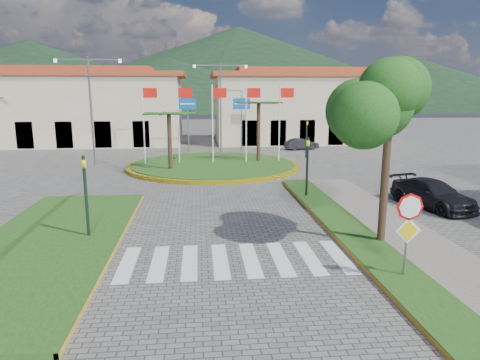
{
  "coord_description": "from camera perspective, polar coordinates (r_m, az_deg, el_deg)",
  "views": [
    {
      "loc": [
        -1.03,
        -9.24,
        5.43
      ],
      "look_at": [
        0.64,
        8.0,
        1.88
      ],
      "focal_mm": 32.0,
      "sensor_mm": 36.0,
      "label": 1
    }
  ],
  "objects": [
    {
      "name": "direction_sign_west",
      "position": [
        40.26,
        -6.98,
        8.81
      ],
      "size": [
        1.6,
        0.14,
        5.2
      ],
      "color": "slate",
      "rests_on": "ground"
    },
    {
      "name": "traffic_light_far",
      "position": [
        36.54,
        8.86,
        5.98
      ],
      "size": [
        0.18,
        0.15,
        3.2
      ],
      "color": "black",
      "rests_on": "ground"
    },
    {
      "name": "verge_right",
      "position": [
        13.74,
        20.57,
        -12.06
      ],
      "size": [
        1.6,
        28.0,
        0.18
      ],
      "primitive_type": "cube",
      "color": "#194714",
      "rests_on": "ground"
    },
    {
      "name": "ground",
      "position": [
        10.77,
        0.76,
        -18.71
      ],
      "size": [
        160.0,
        160.0,
        0.0
      ],
      "primitive_type": "plane",
      "color": "#585653",
      "rests_on": "ground"
    },
    {
      "name": "car_dark_b",
      "position": [
        41.84,
        8.22,
        4.77
      ],
      "size": [
        3.47,
        1.89,
        1.09
      ],
      "primitive_type": "imported",
      "rotation": [
        0.0,
        0.0,
        1.81
      ],
      "color": "black",
      "rests_on": "ground"
    },
    {
      "name": "car_side_right",
      "position": [
        22.47,
        24.28,
        -1.72
      ],
      "size": [
        2.96,
        4.85,
        1.31
      ],
      "primitive_type": "imported",
      "rotation": [
        0.0,
        0.0,
        0.26
      ],
      "color": "black",
      "rests_on": "ground"
    },
    {
      "name": "hill_near_back",
      "position": [
        139.55,
        -9.43,
        12.5
      ],
      "size": [
        110.0,
        110.0,
        16.0
      ],
      "primitive_type": "cone",
      "color": "black",
      "rests_on": "ground"
    },
    {
      "name": "hill_far_west",
      "position": [
        158.8,
        -26.04,
        12.47
      ],
      "size": [
        140.0,
        140.0,
        22.0
      ],
      "primitive_type": "cone",
      "color": "black",
      "rests_on": "ground"
    },
    {
      "name": "direction_sign_east",
      "position": [
        40.45,
        0.2,
        8.9
      ],
      "size": [
        1.6,
        0.14,
        5.2
      ],
      "color": "slate",
      "rests_on": "ground"
    },
    {
      "name": "sidewalk_right",
      "position": [
        14.3,
        24.98,
        -11.55
      ],
      "size": [
        4.0,
        28.0,
        0.15
      ],
      "primitive_type": "cube",
      "color": "gray",
      "rests_on": "ground"
    },
    {
      "name": "median_left",
      "position": [
        17.05,
        -24.15,
        -7.72
      ],
      "size": [
        5.0,
        14.0,
        0.18
      ],
      "primitive_type": "cube",
      "color": "#194714",
      "rests_on": "ground"
    },
    {
      "name": "street_lamp_centre",
      "position": [
        39.3,
        -2.6,
        10.22
      ],
      "size": [
        4.8,
        0.16,
        8.0
      ],
      "color": "slate",
      "rests_on": "ground"
    },
    {
      "name": "hill_far_mid",
      "position": [
        170.26,
        -0.11,
        14.82
      ],
      "size": [
        180.0,
        180.0,
        30.0
      ],
      "primitive_type": "cone",
      "color": "black",
      "rests_on": "ground"
    },
    {
      "name": "building_right",
      "position": [
        48.53,
        7.73,
        9.69
      ],
      "size": [
        19.08,
        9.54,
        8.05
      ],
      "color": "#C3B194",
      "rests_on": "ground"
    },
    {
      "name": "street_lamp_west",
      "position": [
        34.19,
        -19.27,
        9.39
      ],
      "size": [
        4.8,
        0.16,
        8.0
      ],
      "color": "slate",
      "rests_on": "ground"
    },
    {
      "name": "traffic_light_left",
      "position": [
        16.65,
        -19.9,
        -1.21
      ],
      "size": [
        0.15,
        0.18,
        3.2
      ],
      "color": "black",
      "rests_on": "ground"
    },
    {
      "name": "traffic_light_right",
      "position": [
        22.22,
        8.97,
        2.42
      ],
      "size": [
        0.15,
        0.18,
        3.2
      ],
      "color": "black",
      "rests_on": "ground"
    },
    {
      "name": "crosswalk",
      "position": [
        14.34,
        -1.01,
        -10.63
      ],
      "size": [
        8.0,
        3.0,
        0.01
      ],
      "primitive_type": "cube",
      "color": "silver",
      "rests_on": "ground"
    },
    {
      "name": "stop_sign",
      "position": [
        13.19,
        21.55,
        -5.27
      ],
      "size": [
        0.8,
        0.11,
        2.65
      ],
      "color": "slate",
      "rests_on": "ground"
    },
    {
      "name": "hill_far_east",
      "position": [
        160.82,
        21.19,
        12.11
      ],
      "size": [
        120.0,
        120.0,
        18.0
      ],
      "primitive_type": "cone",
      "color": "black",
      "rests_on": "ground"
    },
    {
      "name": "deciduous_tree",
      "position": [
        15.67,
        19.42,
        10.01
      ],
      "size": [
        3.6,
        3.6,
        6.8
      ],
      "color": "black",
      "rests_on": "ground"
    },
    {
      "name": "white_van",
      "position": [
        45.67,
        -13.63,
        5.13
      ],
      "size": [
        4.26,
        2.87,
        1.08
      ],
      "primitive_type": "imported",
      "rotation": [
        0.0,
        0.0,
        1.87
      ],
      "color": "silver",
      "rests_on": "ground"
    },
    {
      "name": "roundabout_island",
      "position": [
        31.69,
        -3.58,
        2.02
      ],
      "size": [
        12.7,
        12.7,
        6.0
      ],
      "color": "yellow",
      "rests_on": "ground"
    },
    {
      "name": "car_dark_a",
      "position": [
        44.52,
        -12.28,
        5.2
      ],
      "size": [
        4.17,
        2.18,
        1.35
      ],
      "primitive_type": "imported",
      "rotation": [
        0.0,
        0.0,
        1.72
      ],
      "color": "black",
      "rests_on": "ground"
    },
    {
      "name": "building_left",
      "position": [
        49.01,
        -21.14,
        9.05
      ],
      "size": [
        23.32,
        9.54,
        8.05
      ],
      "color": "#C3B194",
      "rests_on": "ground"
    }
  ]
}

